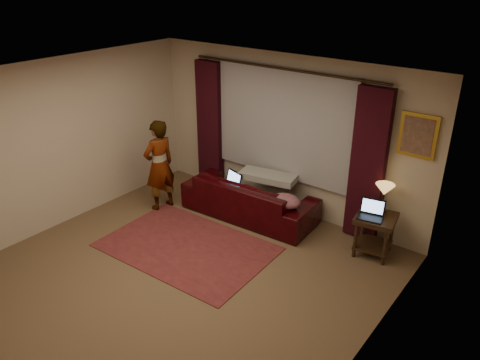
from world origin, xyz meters
name	(u,v)px	position (x,y,z in m)	size (l,w,h in m)	color
floor	(180,275)	(0.00, 0.00, -0.01)	(5.00, 5.00, 0.01)	brown
ceiling	(167,84)	(0.00, 0.00, 2.60)	(5.00, 5.00, 0.02)	silver
wall_back	(284,135)	(0.00, 2.50, 1.30)	(5.00, 0.02, 2.60)	#C4B49D
wall_left	(58,145)	(-2.50, 0.00, 1.30)	(0.02, 5.00, 2.60)	#C4B49D
wall_right	(364,260)	(2.50, 0.00, 1.30)	(0.02, 5.00, 2.60)	#C4B49D
sheer_curtain	(283,124)	(0.00, 2.44, 1.50)	(2.50, 0.05, 1.80)	#97979E
drape_left	(210,126)	(-1.50, 2.39, 1.18)	(0.50, 0.14, 2.30)	black
drape_right	(368,166)	(1.50, 2.39, 1.18)	(0.50, 0.14, 2.30)	black
curtain_rod	(283,69)	(0.00, 2.39, 2.38)	(0.04, 0.04, 3.40)	black
picture_frame	(418,136)	(2.10, 2.47, 1.75)	(0.50, 0.04, 0.60)	gold
sofa	(249,191)	(-0.24, 1.90, 0.45)	(2.22, 0.96, 0.90)	black
throw_blanket	(268,163)	(-0.06, 2.15, 0.91)	(0.92, 0.37, 0.11)	gray
clothing_pile	(286,201)	(0.53, 1.79, 0.55)	(0.46, 0.36, 0.20)	#7F4857
laptop_sofa	(228,181)	(-0.59, 1.76, 0.58)	(0.36, 0.39, 0.26)	black
area_rug	(187,247)	(-0.40, 0.55, 0.01)	(2.44, 1.63, 0.01)	maroon
end_table	(374,235)	(1.84, 2.07, 0.31)	(0.54, 0.54, 0.62)	black
tiffany_lamp	(383,198)	(1.84, 2.24, 0.83)	(0.27, 0.27, 0.43)	olive
laptop_table	(371,210)	(1.79, 1.96, 0.74)	(0.33, 0.36, 0.24)	black
person	(159,165)	(-1.60, 1.21, 0.78)	(0.46, 0.46, 1.56)	gray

